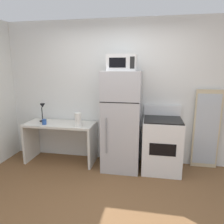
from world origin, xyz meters
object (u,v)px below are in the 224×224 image
(refrigerator, at_px, (122,121))
(leaning_mirror, at_px, (206,130))
(oven_range, at_px, (162,145))
(coffee_mug, at_px, (44,122))
(microwave, at_px, (122,63))
(desk, at_px, (61,134))
(desk_lamp, at_px, (43,109))
(paper_towel_roll, at_px, (78,120))

(refrigerator, relative_size, leaning_mirror, 1.22)
(oven_range, distance_m, leaning_mirror, 0.84)
(coffee_mug, height_order, oven_range, oven_range)
(microwave, xyz_separation_m, leaning_mirror, (1.46, 0.29, -1.14))
(desk, distance_m, refrigerator, 1.20)
(desk_lamp, relative_size, paper_towel_roll, 1.47)
(refrigerator, height_order, leaning_mirror, refrigerator)
(desk, height_order, paper_towel_roll, paper_towel_roll)
(paper_towel_roll, bearing_deg, desk, 159.73)
(desk_lamp, xyz_separation_m, microwave, (1.51, -0.09, 0.85))
(paper_towel_roll, bearing_deg, coffee_mug, 178.83)
(coffee_mug, relative_size, oven_range, 0.09)
(leaning_mirror, bearing_deg, desk_lamp, -176.23)
(coffee_mug, relative_size, paper_towel_roll, 0.40)
(oven_range, height_order, leaning_mirror, leaning_mirror)
(leaning_mirror, bearing_deg, oven_range, -161.53)
(desk, distance_m, oven_range, 1.85)
(microwave, bearing_deg, refrigerator, 90.32)
(refrigerator, distance_m, leaning_mirror, 1.49)
(desk_lamp, distance_m, microwave, 1.73)
(desk_lamp, relative_size, leaning_mirror, 0.25)
(paper_towel_roll, height_order, leaning_mirror, leaning_mirror)
(coffee_mug, distance_m, paper_towel_roll, 0.65)
(leaning_mirror, bearing_deg, coffee_mug, -172.72)
(coffee_mug, bearing_deg, leaning_mirror, 7.28)
(paper_towel_roll, height_order, oven_range, oven_range)
(desk, distance_m, desk_lamp, 0.58)
(coffee_mug, xyz_separation_m, microwave, (1.40, 0.08, 1.04))
(desk_lamp, distance_m, oven_range, 2.26)
(microwave, bearing_deg, leaning_mirror, 11.21)
(microwave, relative_size, oven_range, 0.42)
(paper_towel_roll, bearing_deg, microwave, 6.76)
(refrigerator, bearing_deg, desk_lamp, 177.25)
(microwave, xyz_separation_m, oven_range, (0.69, 0.03, -1.37))
(coffee_mug, xyz_separation_m, paper_towel_roll, (0.65, -0.01, 0.07))
(desk_lamp, height_order, oven_range, desk_lamp)
(desk, distance_m, paper_towel_roll, 0.55)
(desk_lamp, height_order, coffee_mug, desk_lamp)
(paper_towel_roll, distance_m, leaning_mirror, 2.25)
(coffee_mug, xyz_separation_m, refrigerator, (1.40, 0.10, 0.06))
(desk, relative_size, coffee_mug, 13.48)
(desk, height_order, microwave, microwave)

